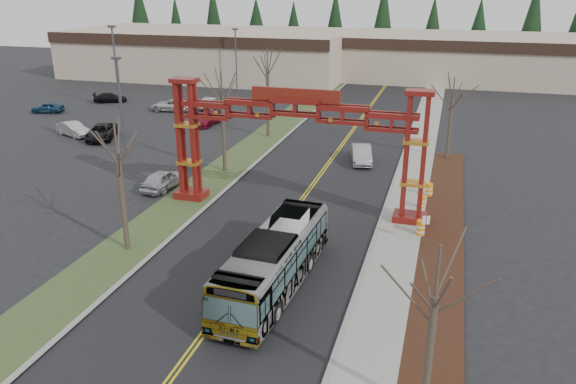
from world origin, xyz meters
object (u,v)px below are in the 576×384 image
at_px(silver_sedan, 361,154).
at_px(barrel_mid, 421,203).
at_px(gateway_arch, 295,127).
at_px(parked_car_mid_b, 48,108).
at_px(retail_building_west, 210,53).
at_px(transit_bus, 275,261).
at_px(street_sign, 426,224).
at_px(parked_car_near_b, 73,129).
at_px(parked_car_mid_a, 207,118).
at_px(bare_tree_median_mid, 222,98).
at_px(parked_car_far_a, 212,103).
at_px(bare_tree_right_near, 435,297).
at_px(parked_car_near_c, 102,132).
at_px(parked_car_far_b, 172,105).
at_px(light_pole_mid, 115,61).
at_px(bare_tree_median_near, 118,161).
at_px(parked_car_near_a, 163,179).
at_px(barrel_north, 429,190).
at_px(parked_car_far_c, 110,98).
at_px(barrel_south, 421,228).
at_px(retail_building_east, 456,57).
at_px(light_pole_near, 121,100).
at_px(light_pole_far, 236,55).
at_px(bare_tree_median_far, 267,72).
at_px(bare_tree_right_far, 452,101).

distance_m(silver_sedan, barrel_mid, 11.29).
height_order(gateway_arch, parked_car_mid_b, gateway_arch).
bearing_deg(retail_building_west, transit_bus, -63.74).
relative_size(street_sign, barrel_mid, 2.06).
xyz_separation_m(parked_car_near_b, parked_car_mid_a, (11.44, 8.43, 0.01)).
bearing_deg(parked_car_mid_a, bare_tree_median_mid, -57.29).
relative_size(silver_sedan, parked_car_far_a, 1.04).
xyz_separation_m(gateway_arch, parked_car_far_a, (-18.94, 29.16, -5.24)).
bearing_deg(bare_tree_right_near, parked_car_mid_b, 140.31).
height_order(bare_tree_right_near, street_sign, bare_tree_right_near).
height_order(parked_car_near_c, parked_car_far_b, parked_car_near_c).
bearing_deg(bare_tree_right_near, transit_bus, 138.21).
bearing_deg(silver_sedan, light_pole_mid, 144.21).
bearing_deg(bare_tree_median_mid, parked_car_far_b, 127.30).
xyz_separation_m(parked_car_mid_b, bare_tree_median_near, (29.43, -30.31, 4.95)).
bearing_deg(transit_bus, parked_car_near_a, 140.12).
bearing_deg(silver_sedan, barrel_north, -61.56).
distance_m(transit_bus, street_sign, 10.29).
relative_size(parked_car_mid_a, barrel_mid, 5.20).
bearing_deg(parked_car_far_c, barrel_south, -151.04).
relative_size(retail_building_east, barrel_south, 34.92).
xyz_separation_m(transit_bus, light_pole_near, (-20.28, 18.72, 3.63)).
xyz_separation_m(parked_car_near_a, parked_car_near_b, (-16.61, 11.68, -0.04)).
bearing_deg(light_pole_far, bare_tree_right_near, -62.90).
relative_size(parked_car_far_c, barrel_south, 3.94).
height_order(light_pole_mid, light_pole_far, light_pole_mid).
bearing_deg(barrel_north, bare_tree_median_far, 142.20).
bearing_deg(barrel_mid, transit_bus, -116.73).
relative_size(retail_building_east, parked_car_far_c, 8.87).
distance_m(bare_tree_median_far, barrel_north, 22.31).
bearing_deg(street_sign, barrel_mid, 95.39).
height_order(parked_car_mid_b, parked_car_far_c, parked_car_mid_b).
bearing_deg(bare_tree_right_far, silver_sedan, -155.79).
relative_size(retail_building_west, light_pole_near, 5.10).
relative_size(parked_car_near_a, light_pole_far, 0.50).
bearing_deg(barrel_north, barrel_mid, -98.22).
bearing_deg(bare_tree_median_far, parked_car_far_b, 151.59).
height_order(gateway_arch, barrel_mid, gateway_arch).
distance_m(parked_car_far_b, bare_tree_median_mid, 25.93).
bearing_deg(light_pole_far, barrel_north, -51.01).
bearing_deg(barrel_north, parked_car_mid_b, 160.73).
xyz_separation_m(bare_tree_median_far, bare_tree_right_far, (18.00, -2.82, -1.31)).
xyz_separation_m(parked_car_near_a, bare_tree_median_far, (3.00, 17.09, 5.89)).
bearing_deg(barrel_north, parked_car_mid_a, 147.23).
height_order(bare_tree_right_far, light_pole_mid, light_pole_mid).
xyz_separation_m(parked_car_far_c, light_pole_mid, (3.34, -3.02, 5.24)).
height_order(silver_sedan, light_pole_mid, light_pole_mid).
distance_m(parked_car_near_b, light_pole_far, 29.76).
relative_size(bare_tree_right_near, light_pole_far, 0.79).
bearing_deg(light_pole_far, parked_car_far_c, -137.18).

